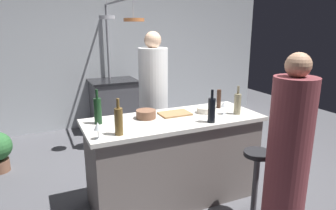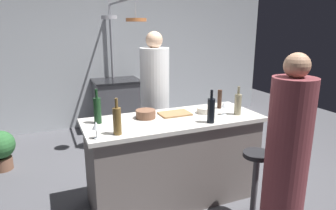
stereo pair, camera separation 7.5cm
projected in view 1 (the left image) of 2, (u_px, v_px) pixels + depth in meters
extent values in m
plane|color=#4C4C51|center=(174.00, 197.00, 3.24)|extent=(9.00, 9.00, 0.00)
cube|color=#B2B7BC|center=(106.00, 54.00, 5.41)|extent=(6.40, 0.16, 2.60)
cube|color=slate|center=(174.00, 161.00, 3.13)|extent=(1.72, 0.66, 0.86)
cube|color=beige|center=(174.00, 120.00, 3.01)|extent=(1.80, 0.72, 0.04)
cube|color=#47474C|center=(114.00, 106.00, 5.28)|extent=(0.76, 0.60, 0.86)
cube|color=black|center=(113.00, 81.00, 5.17)|extent=(0.80, 0.64, 0.03)
cylinder|color=white|center=(154.00, 108.00, 3.85)|extent=(0.37, 0.37, 1.54)
sphere|color=#D8AD8C|center=(153.00, 40.00, 3.63)|extent=(0.21, 0.21, 0.21)
cylinder|color=#4C4C51|center=(255.00, 186.00, 2.83)|extent=(0.06, 0.06, 0.62)
cylinder|color=black|center=(258.00, 154.00, 2.75)|extent=(0.26, 0.26, 0.04)
cylinder|color=brown|center=(287.00, 164.00, 2.43)|extent=(0.34, 0.34, 1.43)
sphere|color=tan|center=(298.00, 65.00, 2.22)|extent=(0.19, 0.19, 0.19)
cylinder|color=gray|center=(109.00, 68.00, 5.34)|extent=(0.04, 0.04, 2.15)
cylinder|color=gray|center=(117.00, 1.00, 4.42)|extent=(0.04, 1.47, 0.04)
cylinder|color=gray|center=(107.00, 17.00, 3.87)|extent=(0.21, 0.21, 0.04)
cylinder|color=gray|center=(107.00, 7.00, 3.81)|extent=(0.01, 0.01, 0.24)
cylinder|color=#B26638|center=(134.00, 20.00, 3.97)|extent=(0.28, 0.28, 0.04)
cylinder|color=gray|center=(133.00, 9.00, 3.96)|extent=(0.01, 0.01, 0.27)
cylinder|color=brown|center=(0.00, 165.00, 3.80)|extent=(0.24, 0.24, 0.16)
cube|color=#997047|center=(175.00, 114.00, 3.13)|extent=(0.32, 0.22, 0.02)
cylinder|color=#382319|center=(219.00, 99.00, 3.35)|extent=(0.05, 0.05, 0.21)
cylinder|color=gray|center=(237.00, 104.00, 3.12)|extent=(0.07, 0.07, 0.22)
cylinder|color=gray|center=(238.00, 90.00, 3.08)|extent=(0.03, 0.03, 0.08)
cylinder|color=brown|center=(119.00, 122.00, 2.52)|extent=(0.07, 0.07, 0.23)
cylinder|color=brown|center=(118.00, 103.00, 2.48)|extent=(0.03, 0.03, 0.08)
cylinder|color=#143319|center=(98.00, 111.00, 2.81)|extent=(0.07, 0.07, 0.25)
cylinder|color=#143319|center=(97.00, 94.00, 2.76)|extent=(0.03, 0.03, 0.08)
cylinder|color=black|center=(212.00, 110.00, 2.85)|extent=(0.07, 0.07, 0.24)
cylinder|color=black|center=(212.00, 94.00, 2.81)|extent=(0.03, 0.03, 0.08)
cylinder|color=silver|center=(224.00, 114.00, 3.14)|extent=(0.06, 0.06, 0.01)
cylinder|color=silver|center=(224.00, 110.00, 3.13)|extent=(0.01, 0.01, 0.07)
cone|color=silver|center=(224.00, 104.00, 3.11)|extent=(0.07, 0.07, 0.06)
cylinder|color=silver|center=(99.00, 139.00, 2.45)|extent=(0.06, 0.06, 0.01)
cylinder|color=silver|center=(98.00, 134.00, 2.44)|extent=(0.01, 0.01, 0.07)
cone|color=silver|center=(98.00, 126.00, 2.42)|extent=(0.07, 0.07, 0.06)
cylinder|color=silver|center=(205.00, 110.00, 3.19)|extent=(0.17, 0.17, 0.06)
cylinder|color=brown|center=(146.00, 114.00, 2.99)|extent=(0.20, 0.20, 0.08)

